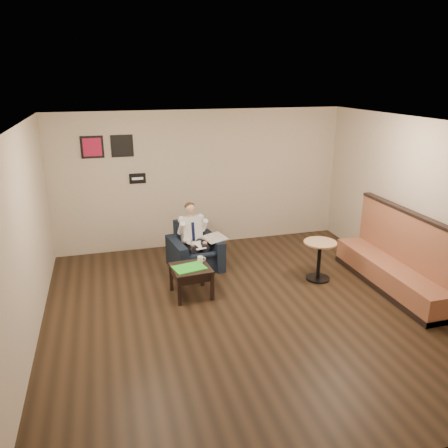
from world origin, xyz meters
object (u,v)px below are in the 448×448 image
object	(u,v)px
armchair	(195,247)
side_table	(191,281)
smartphone	(191,262)
cafe_table	(319,261)
banquette	(394,252)
seated_man	(197,241)
coffee_mug	(200,259)
green_folder	(189,268)

from	to	relation	value
armchair	side_table	size ratio (longest dim) A/B	1.45
smartphone	cafe_table	size ratio (longest dim) A/B	0.22
banquette	seated_man	bearing A→B (deg)	152.35
side_table	coffee_mug	xyz separation A→B (m)	(0.19, 0.15, 0.30)
side_table	banquette	world-z (taller)	banquette
seated_man	smartphone	size ratio (longest dim) A/B	7.53
green_folder	cafe_table	world-z (taller)	cafe_table
smartphone	banquette	bearing A→B (deg)	-8.24
side_table	banquette	bearing A→B (deg)	-10.96
green_folder	banquette	bearing A→B (deg)	-10.45
armchair	smartphone	size ratio (longest dim) A/B	5.68
green_folder	armchair	bearing A→B (deg)	73.31
seated_man	side_table	world-z (taller)	seated_man
green_folder	smartphone	world-z (taller)	green_folder
armchair	smartphone	world-z (taller)	armchair
armchair	banquette	bearing A→B (deg)	-37.27
cafe_table	green_folder	bearing A→B (deg)	-179.95
coffee_mug	seated_man	bearing A→B (deg)	81.66
armchair	green_folder	xyz separation A→B (m)	(-0.32, -1.07, 0.08)
seated_man	coffee_mug	world-z (taller)	seated_man
armchair	cafe_table	bearing A→B (deg)	-36.29
green_folder	cafe_table	xyz separation A→B (m)	(2.31, 0.00, -0.15)
cafe_table	armchair	bearing A→B (deg)	151.84
green_folder	coffee_mug	xyz separation A→B (m)	(0.22, 0.17, 0.05)
side_table	green_folder	bearing A→B (deg)	-142.18
green_folder	smartphone	xyz separation A→B (m)	(0.07, 0.20, -0.00)
seated_man	side_table	bearing A→B (deg)	-116.18
armchair	seated_man	xyz separation A→B (m)	(0.02, -0.11, 0.16)
side_table	green_folder	xyz separation A→B (m)	(-0.03, -0.02, 0.25)
coffee_mug	smartphone	world-z (taller)	coffee_mug
side_table	coffee_mug	world-z (taller)	coffee_mug
seated_man	coffee_mug	distance (m)	0.79
smartphone	armchair	bearing A→B (deg)	79.94
green_folder	coffee_mug	bearing A→B (deg)	37.82
banquette	side_table	bearing A→B (deg)	169.04
green_folder	coffee_mug	world-z (taller)	coffee_mug
side_table	cafe_table	size ratio (longest dim) A/B	0.86
banquette	coffee_mug	bearing A→B (deg)	165.84
seated_man	cafe_table	distance (m)	2.20
smartphone	banquette	size ratio (longest dim) A/B	0.06
seated_man	smartphone	distance (m)	0.80
seated_man	smartphone	bearing A→B (deg)	-117.30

